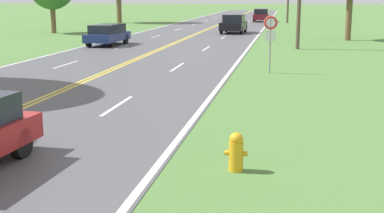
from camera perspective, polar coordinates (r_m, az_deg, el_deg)
name	(u,v)px	position (r m, az deg, el deg)	size (l,w,h in m)	color
fire_hydrant	(236,151)	(10.31, 4.72, -4.80)	(0.44, 0.28, 0.76)	gold
traffic_sign	(271,30)	(23.25, 8.38, 8.07)	(0.60, 0.10, 2.46)	gray
car_dark_blue_hatchback_mid_near	(108,34)	(36.44, -9.00, 7.66)	(1.95, 4.35, 1.40)	black
car_black_sedan_mid_far	(234,24)	(47.75, 4.48, 8.81)	(2.13, 4.41, 1.64)	black
car_maroon_hatchback_receding	(261,15)	(68.39, 7.39, 9.66)	(1.91, 3.79, 1.61)	black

